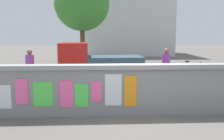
{
  "coord_description": "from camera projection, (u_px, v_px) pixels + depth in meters",
  "views": [
    {
      "loc": [
        -0.94,
        -6.96,
        2.3
      ],
      "look_at": [
        -0.44,
        2.49,
        0.91
      ],
      "focal_mm": 41.3,
      "sensor_mm": 36.0,
      "label": 1
    }
  ],
  "objects": [
    {
      "name": "bicycle_far",
      "position": [
        190.0,
        73.0,
        12.26
      ],
      "size": [
        1.67,
        0.54,
        0.95
      ],
      "color": "black",
      "rests_on": "ground"
    },
    {
      "name": "ground",
      "position": [
        115.0,
        72.0,
        15.16
      ],
      "size": [
        60.0,
        60.0,
        0.0
      ],
      "primitive_type": "plane",
      "color": "#605B56"
    },
    {
      "name": "tree_roadside",
      "position": [
        82.0,
        4.0,
        17.94
      ],
      "size": [
        3.86,
        3.86,
        6.23
      ],
      "color": "brown",
      "rests_on": "ground"
    },
    {
      "name": "person_bystander",
      "position": [
        30.0,
        65.0,
        10.48
      ],
      "size": [
        0.48,
        0.48,
        1.62
      ],
      "color": "#D83F72",
      "rests_on": "ground"
    },
    {
      "name": "motorcycle",
      "position": [
        191.0,
        86.0,
        8.87
      ],
      "size": [
        1.9,
        0.56,
        0.87
      ],
      "color": "black",
      "rests_on": "ground"
    },
    {
      "name": "auto_rickshaw_truck",
      "position": [
        97.0,
        64.0,
        11.36
      ],
      "size": [
        3.63,
        1.58,
        1.85
      ],
      "color": "black",
      "rests_on": "ground"
    },
    {
      "name": "poster_wall",
      "position": [
        132.0,
        89.0,
        7.15
      ],
      "size": [
        8.31,
        0.42,
        1.43
      ],
      "color": "gray",
      "rests_on": "ground"
    },
    {
      "name": "building_background",
      "position": [
        127.0,
        19.0,
        27.16
      ],
      "size": [
        8.89,
        6.86,
        7.38
      ],
      "color": "silver",
      "rests_on": "ground"
    },
    {
      "name": "bicycle_near",
      "position": [
        21.0,
        92.0,
        8.38
      ],
      "size": [
        1.65,
        0.63,
        0.95
      ],
      "color": "black",
      "rests_on": "ground"
    },
    {
      "name": "person_walking",
      "position": [
        166.0,
        63.0,
        11.06
      ],
      "size": [
        0.39,
        0.39,
        1.62
      ],
      "color": "purple",
      "rests_on": "ground"
    }
  ]
}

